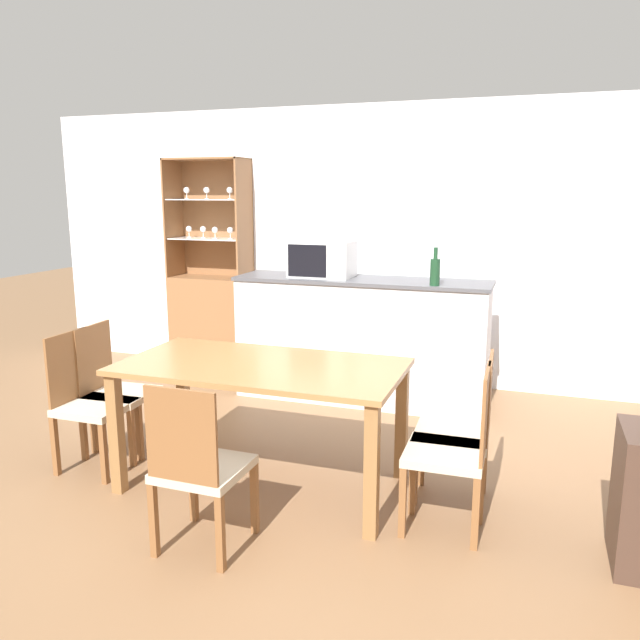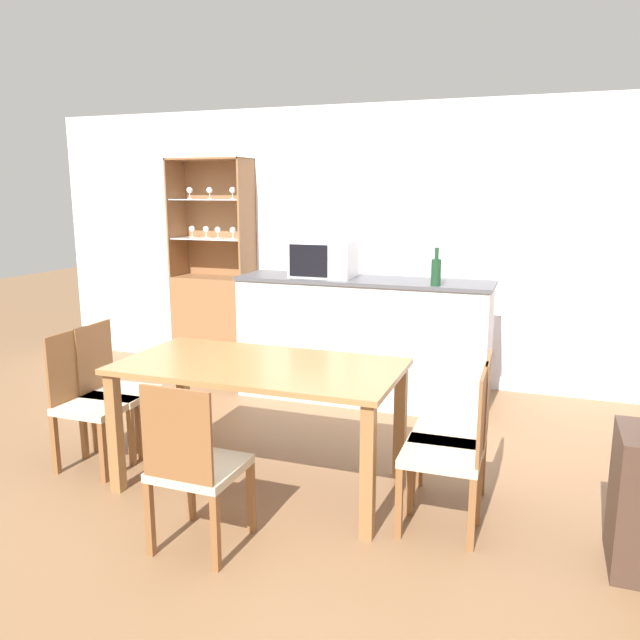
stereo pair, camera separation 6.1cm
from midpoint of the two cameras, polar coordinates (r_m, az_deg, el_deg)
name	(u,v)px [view 2 (the right image)]	position (r m, az deg, el deg)	size (l,w,h in m)	color
ground_plane	(248,497)	(3.85, -6.09, -15.77)	(18.00, 18.00, 0.00)	brown
wall_back	(370,245)	(5.91, 4.89, 6.82)	(6.80, 0.06, 2.55)	silver
kitchen_counter	(362,340)	(5.33, 4.19, -1.82)	(2.14, 0.56, 1.06)	silver
display_cabinet	(215,307)	(6.40, -9.32, 1.14)	(0.80, 0.37, 2.08)	brown
dining_table	(260,381)	(3.75, -5.04, -5.56)	(1.67, 0.87, 0.77)	olive
dining_chair_side_left_far	(115,390)	(4.51, -17.84, -6.09)	(0.43, 0.43, 0.89)	#C1B299
dining_chair_head_near	(195,467)	(3.21, -10.80, -13.07)	(0.41, 0.41, 0.89)	#C1B299
dining_chair_side_left_near	(90,401)	(4.32, -19.93, -7.01)	(0.41, 0.41, 0.89)	#C1B299
dining_chair_side_right_far	(458,433)	(3.65, 12.95, -10.04)	(0.42, 0.42, 0.89)	#C1B299
dining_chair_side_right_near	(451,451)	(3.41, 12.40, -11.61)	(0.41, 0.41, 0.89)	#C1B299
microwave	(324,259)	(5.31, 0.67, 5.60)	(0.52, 0.35, 0.31)	silver
wine_bottle	(436,271)	(4.89, 10.92, 4.41)	(0.08, 0.08, 0.30)	#193D23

